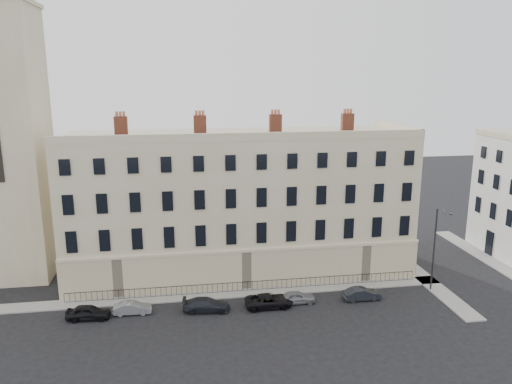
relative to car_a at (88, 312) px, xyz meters
The scene contains 13 objects.
ground 20.82m from the car_a, ahead, with size 160.00×160.00×0.00m, color black.
terrace 19.14m from the car_a, 34.33° to the left, with size 36.22×12.22×17.00m.
pavement_terrace 11.18m from the car_a, 16.18° to the left, with size 48.00×2.00×0.12m, color gray.
pavement_east_return 34.28m from the car_a, 10.27° to the left, with size 2.00×24.00×0.12m, color gray.
pavement_adjacent 44.47m from the car_a, 10.51° to the left, with size 2.00×20.00×0.12m, color gray.
railings 15.14m from the car_a, 13.41° to the left, with size 35.00×0.04×0.96m.
car_a is the anchor object (origin of this frame).
car_b 3.80m from the car_a, ahead, with size 1.18×3.38×1.11m, color slate.
car_c 10.42m from the car_a, ahead, with size 1.75×4.31×1.25m, color black.
car_d 16.23m from the car_a, ahead, with size 2.06×4.48×1.24m, color black.
car_e 19.00m from the car_a, ahead, with size 1.39×3.46×1.18m, color gray.
car_f 25.34m from the car_a, ahead, with size 1.27×3.65×1.20m, color #1F2229.
streetlamp 33.28m from the car_a, ahead, with size 0.88×1.73×8.51m.
Camera 1 is at (-12.38, -40.34, 21.28)m, focal length 35.00 mm.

